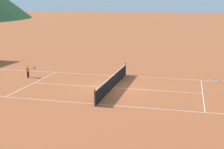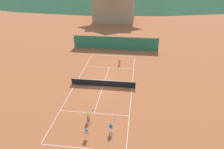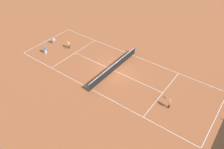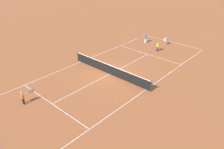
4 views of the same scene
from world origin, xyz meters
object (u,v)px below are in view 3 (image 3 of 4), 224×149
player_near_service (69,44)px  tennis_ball_by_net_left (161,94)px  tennis_ball_far_corner (118,80)px  tennis_ball_mid_court (110,62)px  tennis_net (114,67)px  player_near_baseline (45,49)px  tennis_ball_near_corner (105,42)px  tennis_ball_service_box (155,113)px  tennis_ball_alley_right (146,66)px  player_far_baseline (169,103)px  ball_hopper (53,40)px

player_near_service → tennis_ball_by_net_left: size_ratio=17.50×
tennis_ball_far_corner → tennis_ball_mid_court: same height
tennis_net → player_near_service: (-0.30, -7.83, 0.18)m
player_near_baseline → tennis_ball_far_corner: player_near_baseline is taller
tennis_ball_near_corner → tennis_ball_service_box: same height
tennis_ball_by_net_left → tennis_net: bearing=-92.1°
player_near_baseline → tennis_ball_alley_right: player_near_baseline is taller
tennis_net → player_far_baseline: size_ratio=8.28×
player_near_baseline → tennis_ball_near_corner: size_ratio=18.21×
tennis_ball_alley_right → ball_hopper: size_ratio=0.07×
player_near_baseline → tennis_ball_service_box: size_ratio=18.21×
tennis_ball_near_corner → tennis_ball_mid_court: same height
player_near_service → tennis_ball_near_corner: 5.27m
tennis_net → ball_hopper: tennis_net is taller
player_far_baseline → tennis_ball_mid_court: bearing=-106.5°
player_near_service → tennis_ball_far_corner: size_ratio=17.50×
tennis_ball_service_box → tennis_ball_far_corner: bearing=-108.1°
player_near_service → ball_hopper: player_near_service is taller
player_near_service → tennis_ball_by_net_left: player_near_service is taller
tennis_ball_by_net_left → player_near_baseline: bearing=-82.2°
tennis_ball_near_corner → ball_hopper: 7.28m
player_near_baseline → tennis_ball_service_box: 16.49m
tennis_ball_mid_court → tennis_ball_alley_right: bearing=116.0°
player_near_baseline → tennis_ball_alley_right: 13.19m
tennis_ball_far_corner → tennis_ball_service_box: size_ratio=1.00×
tennis_ball_near_corner → ball_hopper: size_ratio=0.07×
ball_hopper → player_near_baseline: bearing=24.8°
tennis_net → tennis_ball_mid_court: tennis_net is taller
tennis_ball_far_corner → ball_hopper: (-1.07, -11.78, 0.62)m
tennis_ball_mid_court → tennis_ball_service_box: 9.50m
tennis_ball_service_box → tennis_ball_alley_right: (-6.17, -4.50, 0.00)m
player_far_baseline → player_near_service: bearing=-96.8°
tennis_ball_mid_court → tennis_ball_alley_right: 4.48m
tennis_ball_by_net_left → tennis_ball_alley_right: bearing=-132.1°
player_far_baseline → tennis_ball_by_net_left: player_far_baseline is taller
player_near_baseline → tennis_ball_near_corner: 8.34m
tennis_net → tennis_ball_service_box: 7.76m
tennis_ball_near_corner → tennis_ball_alley_right: size_ratio=1.00×
tennis_ball_near_corner → tennis_ball_alley_right: bearing=78.7°
player_near_service → player_near_baseline: (2.69, -1.51, 0.03)m
player_near_baseline → tennis_ball_by_net_left: player_near_baseline is taller
tennis_net → tennis_ball_mid_court: (-1.16, -1.40, -0.47)m
tennis_ball_far_corner → tennis_ball_alley_right: size_ratio=1.00×
player_near_baseline → tennis_net: bearing=104.4°
tennis_ball_service_box → ball_hopper: bearing=-99.5°
player_far_baseline → tennis_ball_near_corner: size_ratio=16.81×
tennis_ball_mid_court → tennis_net: bearing=50.3°
tennis_ball_near_corner → tennis_ball_by_net_left: 12.26m
ball_hopper → tennis_ball_mid_court: bearing=97.9°
tennis_ball_mid_court → tennis_ball_far_corner: bearing=50.1°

